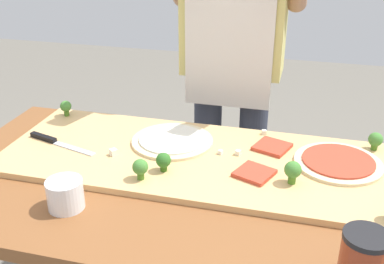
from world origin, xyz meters
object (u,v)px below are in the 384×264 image
Objects in this scene: pizza_slice_near_left at (254,173)px; cook_center at (233,49)px; broccoli_floret_center_left at (140,168)px; chefs_knife at (53,141)px; pizza_whole_tomato_red at (338,162)px; prep_table at (209,213)px; broccoli_floret_front_left at (66,107)px; pizza_slice_far_left at (272,147)px; cheese_crumble_d at (221,152)px; cheese_crumble_e at (113,152)px; broccoli_floret_front_mid at (163,161)px; sauce_jar at (362,263)px; cheese_crumble_b at (264,132)px; broccoli_floret_back_left at (293,171)px; cheese_crumble_a at (238,153)px; flour_cup at (65,196)px; broccoli_floret_back_right at (375,140)px; pizza_whole_white_garlic at (172,140)px.

cook_center is (-0.18, 0.61, 0.20)m from pizza_slice_near_left.
broccoli_floret_center_left is 0.75m from cook_center.
pizza_whole_tomato_red is (0.93, 0.09, 0.00)m from chefs_knife.
prep_table is 27.94× the size of broccoli_floret_front_left.
pizza_slice_far_left is 1.65× the size of broccoli_floret_center_left.
pizza_whole_tomato_red is at bearing 4.14° from cheese_crumble_d.
cheese_crumble_e is (-0.49, -0.18, 0.00)m from pizza_slice_far_left.
broccoli_floret_front_left is (-0.49, 0.30, 0.00)m from broccoli_floret_front_mid.
pizza_slice_near_left is (-0.24, -0.13, -0.00)m from pizza_whole_tomato_red.
pizza_whole_tomato_red is at bearing 18.99° from broccoli_floret_front_mid.
prep_table is at bearing 140.06° from sauce_jar.
pizza_whole_tomato_red and cheese_crumble_b have the same top height.
broccoli_floret_back_left is at bearing 113.81° from sauce_jar.
sauce_jar is (0.54, -0.34, 0.02)m from broccoli_floret_front_mid.
cheese_crumble_e is at bearing -160.14° from pizza_slice_far_left.
broccoli_floret_front_mid reaches higher than cheese_crumble_a.
pizza_slice_far_left is at bearing -5.35° from broccoli_floret_front_left.
pizza_slice_near_left is (0.12, 0.06, 0.13)m from prep_table.
flour_cup is at bearing -138.20° from pizza_slice_far_left.
pizza_slice_far_left is 0.33m from broccoli_floret_back_right.
cheese_crumble_b is at bearing 51.51° from broccoli_floret_center_left.
flour_cup is at bearing -147.46° from broccoli_floret_back_right.
broccoli_floret_front_left is 4.56× the size of cheese_crumble_d.
cheese_crumble_d is (-0.23, 0.12, -0.04)m from broccoli_floret_back_left.
chefs_knife is at bearing -160.11° from cheese_crumble_b.
broccoli_floret_back_right is at bearing 0.18° from broccoli_floret_front_left.
pizza_whole_white_garlic is 0.67m from broccoli_floret_back_right.
flour_cup is at bearing -132.73° from broccoli_floret_front_mid.
pizza_whole_tomato_red is at bearing -1.50° from pizza_whole_white_garlic.
pizza_slice_near_left is at bearing -58.72° from cheese_crumble_a.
cheese_crumble_b is at bearing 176.22° from broccoli_floret_back_right.
chefs_knife is 0.99× the size of pizza_whole_white_garlic.
cook_center reaches higher than cheese_crumble_d.
cheese_crumble_a is 0.05m from cheese_crumble_d.
broccoli_floret_center_left reaches higher than broccoli_floret_front_mid.
broccoli_floret_back_left is (0.08, -0.20, 0.04)m from pizza_slice_far_left.
broccoli_floret_front_mid reaches higher than pizza_slice_far_left.
broccoli_floret_back_right reaches higher than chefs_knife.
broccoli_floret_front_left is at bearing 162.21° from broccoli_floret_back_left.
sauce_jar is (0.40, -0.33, 0.17)m from prep_table.
broccoli_floret_back_right reaches higher than pizza_whole_white_garlic.
chefs_knife is at bearing 170.44° from prep_table.
pizza_slice_far_left is (0.03, 0.18, 0.00)m from pizza_slice_near_left.
pizza_whole_white_garlic is at bearing 178.50° from pizza_whole_tomato_red.
cook_center reaches higher than flour_cup.
cheese_crumble_a is at bearing -160.57° from broccoli_floret_back_right.
cheese_crumble_a reaches higher than pizza_slice_far_left.
cook_center is at bearing 71.71° from flour_cup.
pizza_slice_far_left is 6.77× the size of cheese_crumble_b.
flour_cup reaches higher than cheese_crumble_a.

